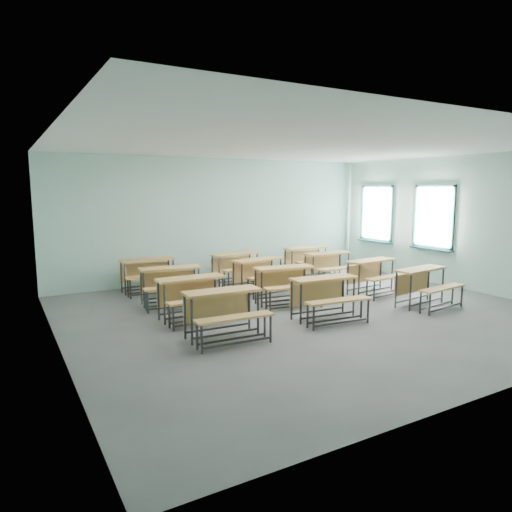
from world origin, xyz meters
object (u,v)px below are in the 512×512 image
Objects in this scene: desk_unit_r1c1 at (286,280)px; desk_unit_r2c2 at (330,263)px; desk_unit_r3c1 at (238,263)px; desk_unit_r3c2 at (308,257)px; desk_unit_r0c1 at (327,292)px; desk_unit_r2c0 at (171,280)px; desk_unit_r0c0 at (225,307)px; desk_unit_r1c2 at (374,271)px; desk_unit_r3c0 at (149,270)px; desk_unit_r0c2 at (425,281)px; desk_unit_r1c0 at (193,292)px; desk_unit_r2c1 at (261,270)px.

desk_unit_r1c1 is 1.08× the size of desk_unit_r2c2.
desk_unit_r3c1 is 2.26m from desk_unit_r3c2.
desk_unit_r2c2 is at bearing 55.05° from desk_unit_r0c1.
desk_unit_r3c1 is (2.18, 1.23, 0.00)m from desk_unit_r2c0.
desk_unit_r0c0 and desk_unit_r1c2 have the same top height.
desk_unit_r3c0 is at bearing 138.12° from desk_unit_r1c1.
desk_unit_r1c1 is (-2.38, 1.55, 0.00)m from desk_unit_r0c2.
desk_unit_r2c2 is at bearing 34.72° from desk_unit_r0c0.
desk_unit_r2c0 is at bearing 89.04° from desk_unit_r1c0.
desk_unit_r1c1 is at bearing -49.92° from desk_unit_r3c0.
desk_unit_r1c0 is 1.00× the size of desk_unit_r3c2.
desk_unit_r2c1 is at bearing 122.00° from desk_unit_r0c2.
desk_unit_r2c0 is at bearing 157.28° from desk_unit_r1c2.
desk_unit_r1c2 is 1.06× the size of desk_unit_r2c2.
desk_unit_r2c1 is (0.10, 1.23, 0.00)m from desk_unit_r1c1.
desk_unit_r3c2 is at bearing 81.78° from desk_unit_r2c2.
desk_unit_r1c1 is (-0.01, 1.33, 0.00)m from desk_unit_r0c1.
desk_unit_r1c2 is 1.47m from desk_unit_r2c2.
desk_unit_r0c2 is 2.84m from desk_unit_r1c1.
desk_unit_r2c0 is at bearing 174.73° from desk_unit_r2c1.
desk_unit_r3c2 is (2.26, 0.08, 0.00)m from desk_unit_r3c1.
desk_unit_r0c2 is 1.01× the size of desk_unit_r2c0.
desk_unit_r1c1 is 1.07× the size of desk_unit_r3c2.
desk_unit_r1c2 is at bearing -10.08° from desk_unit_r2c0.
desk_unit_r2c2 is (4.29, 1.38, 0.00)m from desk_unit_r1c0.
desk_unit_r2c0 is (-0.01, 2.52, 0.00)m from desk_unit_r0c0.
desk_unit_r1c2 is 1.00× the size of desk_unit_r3c1.
desk_unit_r2c2 is at bearing 17.28° from desk_unit_r1c0.
desk_unit_r2c0 and desk_unit_r3c2 have the same top height.
desk_unit_r1c0 is (-4.49, 1.44, 0.00)m from desk_unit_r0c2.
desk_unit_r0c0 is 2.50m from desk_unit_r1c1.
desk_unit_r3c1 is (-2.22, 2.55, 0.00)m from desk_unit_r1c2.
desk_unit_r1c0 and desk_unit_r3c2 have the same top height.
desk_unit_r0c0 is 3.92m from desk_unit_r3c0.
desk_unit_r1c0 and desk_unit_r3c0 have the same top height.
desk_unit_r1c1 is 1.24m from desk_unit_r2c1.
desk_unit_r1c2 is 4.59m from desk_unit_r2c0.
desk_unit_r1c2 is 1.06× the size of desk_unit_r3c0.
desk_unit_r0c2 is 1.00× the size of desk_unit_r1c1.
desk_unit_r0c0 is 0.96× the size of desk_unit_r0c2.
desk_unit_r1c0 is 5.12m from desk_unit_r3c2.
desk_unit_r1c1 is (2.09, 1.38, 0.00)m from desk_unit_r0c0.
desk_unit_r2c1 is 1.02× the size of desk_unit_r3c1.
desk_unit_r3c1 is at bearing 93.72° from desk_unit_r0c1.
desk_unit_r2c2 is 1.00× the size of desk_unit_r3c0.
desk_unit_r2c1 is at bearing 30.67° from desk_unit_r1c0.
desk_unit_r2c2 is at bearing -33.28° from desk_unit_r3c1.
desk_unit_r0c0 and desk_unit_r3c2 have the same top height.
desk_unit_r3c2 is (0.04, 2.63, 0.00)m from desk_unit_r1c2.
desk_unit_r0c1 is 2.39m from desk_unit_r0c2.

